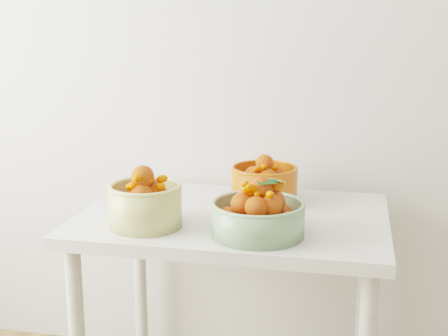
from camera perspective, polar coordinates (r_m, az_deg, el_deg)
The scene contains 4 objects.
table at distance 2.09m, azimuth 0.88°, elevation -6.70°, with size 1.00×0.70×0.75m.
bowl_cream at distance 1.93m, azimuth -7.21°, elevation -3.24°, with size 0.25×0.25×0.19m.
bowl_green at distance 1.84m, azimuth 3.12°, elevation -4.33°, with size 0.29×0.29×0.18m.
bowl_orange at distance 2.19m, azimuth 3.68°, elevation -1.36°, with size 0.30×0.30×0.17m.
Camera 1 is at (0.08, -0.33, 1.37)m, focal length 50.00 mm.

